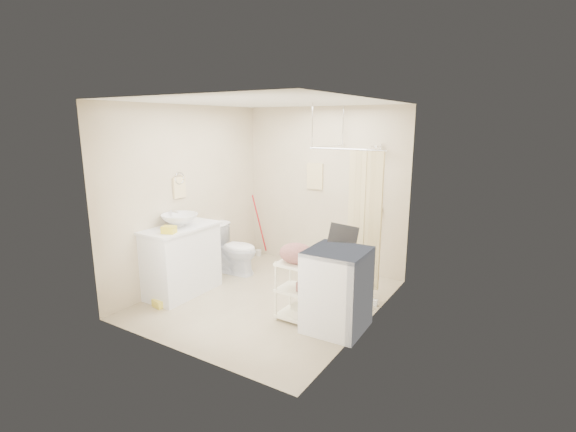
# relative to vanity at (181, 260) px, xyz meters

# --- Properties ---
(floor) EXTENTS (3.20, 3.20, 0.00)m
(floor) POSITION_rel_vanity_xyz_m (1.16, 0.46, -0.48)
(floor) COLOR tan
(floor) RESTS_ON ground
(ceiling) EXTENTS (2.80, 3.20, 0.04)m
(ceiling) POSITION_rel_vanity_xyz_m (1.16, 0.46, 2.12)
(ceiling) COLOR silver
(ceiling) RESTS_ON ground
(wall_back) EXTENTS (2.80, 0.04, 2.60)m
(wall_back) POSITION_rel_vanity_xyz_m (1.16, 2.06, 0.82)
(wall_back) COLOR beige
(wall_back) RESTS_ON ground
(wall_front) EXTENTS (2.80, 0.04, 2.60)m
(wall_front) POSITION_rel_vanity_xyz_m (1.16, -1.14, 0.82)
(wall_front) COLOR beige
(wall_front) RESTS_ON ground
(wall_left) EXTENTS (0.04, 3.20, 2.60)m
(wall_left) POSITION_rel_vanity_xyz_m (-0.24, 0.46, 0.82)
(wall_left) COLOR beige
(wall_left) RESTS_ON ground
(wall_right) EXTENTS (0.04, 3.20, 2.60)m
(wall_right) POSITION_rel_vanity_xyz_m (2.56, 0.46, 0.82)
(wall_right) COLOR beige
(wall_right) RESTS_ON ground
(vanity) EXTENTS (0.62, 1.10, 0.96)m
(vanity) POSITION_rel_vanity_xyz_m (0.00, 0.00, 0.00)
(vanity) COLOR silver
(vanity) RESTS_ON ground
(sink) EXTENTS (0.52, 0.52, 0.17)m
(sink) POSITION_rel_vanity_xyz_m (0.01, 0.01, 0.57)
(sink) COLOR silver
(sink) RESTS_ON vanity
(counter_basket) EXTENTS (0.20, 0.18, 0.09)m
(counter_basket) POSITION_rel_vanity_xyz_m (0.16, -0.32, 0.53)
(counter_basket) COLOR gold
(counter_basket) RESTS_ON vanity
(floor_basket) EXTENTS (0.29, 0.24, 0.14)m
(floor_basket) POSITION_rel_vanity_xyz_m (0.09, -0.50, -0.41)
(floor_basket) COLOR #F0E04C
(floor_basket) RESTS_ON ground
(toilet) EXTENTS (0.80, 0.49, 0.79)m
(toilet) POSITION_rel_vanity_xyz_m (0.12, 1.02, -0.09)
(toilet) COLOR white
(toilet) RESTS_ON ground
(mop) EXTENTS (0.13, 0.13, 1.12)m
(mop) POSITION_rel_vanity_xyz_m (-0.06, 1.92, 0.08)
(mop) COLOR #BA0B16
(mop) RESTS_ON ground
(potted_plant_a) EXTENTS (0.22, 0.18, 0.36)m
(potted_plant_a) POSITION_rel_vanity_xyz_m (1.14, 1.90, -0.30)
(potted_plant_a) COLOR maroon
(potted_plant_a) RESTS_ON ground
(potted_plant_b) EXTENTS (0.23, 0.23, 0.33)m
(potted_plant_b) POSITION_rel_vanity_xyz_m (1.21, 1.84, -0.32)
(potted_plant_b) COLOR #974930
(potted_plant_b) RESTS_ON ground
(hanging_towel) EXTENTS (0.28, 0.03, 0.42)m
(hanging_towel) POSITION_rel_vanity_xyz_m (1.01, 2.04, 1.02)
(hanging_towel) COLOR beige
(hanging_towel) RESTS_ON wall_back
(towel_ring) EXTENTS (0.04, 0.22, 0.34)m
(towel_ring) POSITION_rel_vanity_xyz_m (-0.22, 0.26, 0.99)
(towel_ring) COLOR beige
(towel_ring) RESTS_ON wall_left
(tp_holder) EXTENTS (0.08, 0.12, 0.14)m
(tp_holder) POSITION_rel_vanity_xyz_m (-0.20, 0.51, 0.24)
(tp_holder) COLOR white
(tp_holder) RESTS_ON wall_left
(shower) EXTENTS (1.10, 1.10, 2.10)m
(shower) POSITION_rel_vanity_xyz_m (2.01, 1.51, 0.57)
(shower) COLOR white
(shower) RESTS_ON ground
(shampoo_bottle_a) EXTENTS (0.12, 0.12, 0.26)m
(shampoo_bottle_a) POSITION_rel_vanity_xyz_m (1.82, 1.99, 0.97)
(shampoo_bottle_a) COLOR silver
(shampoo_bottle_a) RESTS_ON shower
(shampoo_bottle_b) EXTENTS (0.09, 0.10, 0.18)m
(shampoo_bottle_b) POSITION_rel_vanity_xyz_m (1.85, 1.96, 0.93)
(shampoo_bottle_b) COLOR #3950A1
(shampoo_bottle_b) RESTS_ON shower
(washing_machine) EXTENTS (0.67, 0.69, 0.96)m
(washing_machine) POSITION_rel_vanity_xyz_m (2.30, 0.19, -0.00)
(washing_machine) COLOR white
(washing_machine) RESTS_ON ground
(laundry_rack) EXTENTS (0.64, 0.38, 0.88)m
(laundry_rack) POSITION_rel_vanity_xyz_m (1.89, 0.14, -0.04)
(laundry_rack) COLOR white
(laundry_rack) RESTS_ON ground
(ironing_board) EXTENTS (0.36, 0.20, 1.21)m
(ironing_board) POSITION_rel_vanity_xyz_m (2.20, 0.37, 0.12)
(ironing_board) COLOR black
(ironing_board) RESTS_ON ground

